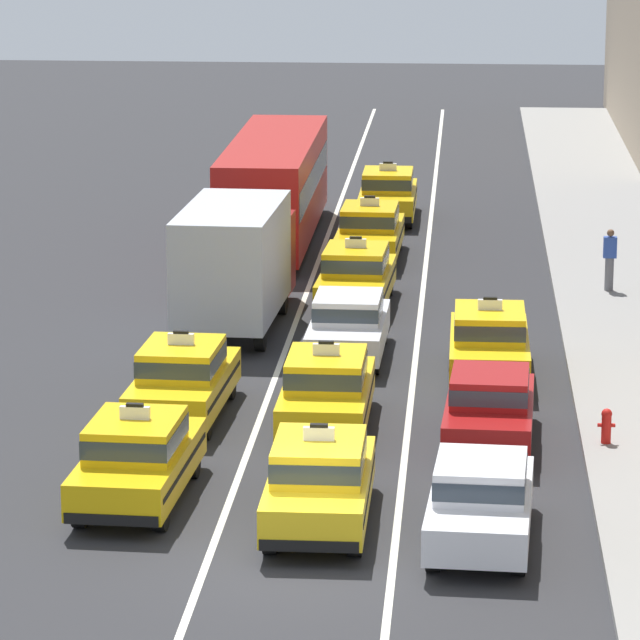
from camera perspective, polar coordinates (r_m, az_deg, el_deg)
name	(u,v)px	position (r m, az deg, el deg)	size (l,w,h in m)	color
ground_plane	(299,567)	(33.63, -0.62, -7.22)	(160.00, 160.00, 0.00)	#2B2B2D
lane_stripe_left_center	(303,301)	(52.86, -0.49, 0.56)	(0.14, 80.00, 0.01)	silver
lane_stripe_center_right	(422,303)	(52.70, 2.98, 0.50)	(0.14, 80.00, 0.01)	silver
taxi_left_nearest	(137,458)	(36.70, -5.36, -4.02)	(2.01, 4.64, 1.96)	black
taxi_left_second	(183,378)	(41.99, -4.04, -1.72)	(2.00, 4.63, 1.96)	black
box_truck_left_third	(237,259)	(49.70, -2.45, 1.79)	(2.51, 7.04, 3.27)	black
bus_left_fourth	(274,184)	(60.57, -1.35, 3.99)	(2.56, 11.21, 3.22)	black
taxi_center_nearest	(319,480)	(35.29, -0.02, -4.69)	(1.84, 4.57, 1.96)	black
taxi_center_second	(327,390)	(41.04, 0.19, -2.05)	(1.84, 4.57, 1.96)	black
sedan_center_third	(348,324)	(46.77, 0.83, -0.12)	(1.84, 4.33, 1.58)	black
taxi_center_fourth	(356,276)	(51.93, 1.06, 1.30)	(1.99, 4.63, 1.96)	black
taxi_center_fifth	(370,231)	(57.99, 1.46, 2.61)	(1.92, 4.60, 1.96)	black
taxi_center_sixth	(388,194)	(64.36, 2.00, 3.71)	(1.83, 4.56, 1.96)	black
sedan_right_nearest	(480,499)	(34.49, 4.71, -5.23)	(1.98, 4.39, 1.58)	black
sedan_right_second	(489,406)	(40.09, 4.97, -2.53)	(1.95, 4.37, 1.58)	black
taxi_right_third	(489,342)	(45.16, 4.97, -0.64)	(1.83, 4.56, 1.96)	black
pedestrian_near_crosswalk	(610,259)	(53.90, 8.46, 1.76)	(0.36, 0.24, 1.71)	slate
fire_hydrant	(606,424)	(40.18, 8.37, -3.03)	(0.36, 0.22, 0.73)	red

